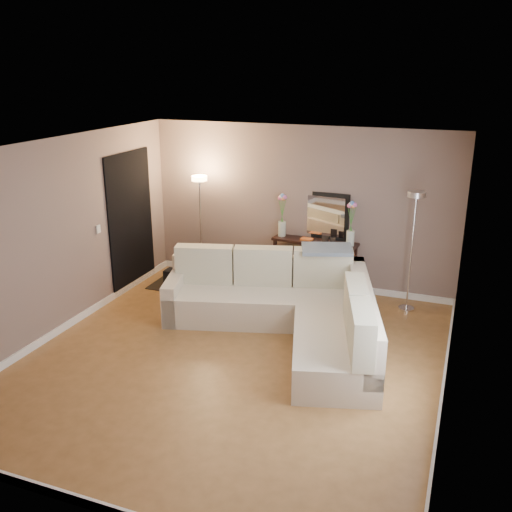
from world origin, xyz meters
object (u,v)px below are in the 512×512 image
(floor_lamp_lit, at_px, (200,207))
(floor_lamp_unlit, at_px, (414,228))
(sectional_sofa, at_px, (290,307))
(console_table, at_px, (309,261))

(floor_lamp_lit, distance_m, floor_lamp_unlit, 3.42)
(sectional_sofa, relative_size, floor_lamp_unlit, 1.91)
(sectional_sofa, bearing_deg, console_table, 96.95)
(floor_lamp_unlit, bearing_deg, console_table, 170.24)
(console_table, bearing_deg, sectional_sofa, -83.05)
(floor_lamp_unlit, bearing_deg, sectional_sofa, -136.14)
(console_table, distance_m, floor_lamp_lit, 1.99)
(console_table, xyz_separation_m, floor_lamp_unlit, (1.59, -0.27, 0.80))
(console_table, height_order, floor_lamp_unlit, floor_lamp_unlit)
(floor_lamp_lit, bearing_deg, sectional_sofa, -35.10)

